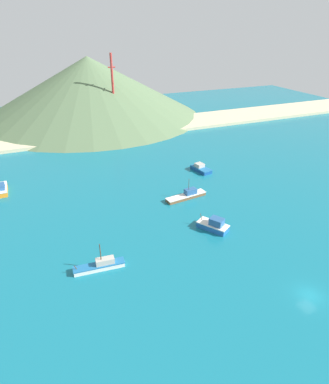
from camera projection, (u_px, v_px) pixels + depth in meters
ground at (215, 211)px, 78.92m from camera, size 260.00×280.00×0.50m
fishing_boat_1 at (187, 195)px, 84.06m from camera, size 11.15×3.74×5.26m
fishing_boat_2 at (214, 225)px, 71.02m from camera, size 6.02×7.19×2.92m
fishing_boat_4 at (101, 265)px, 59.74m from camera, size 9.34×2.62×5.30m
fishing_boat_5 at (201, 168)px, 99.51m from camera, size 4.33×7.30×2.14m
fishing_boat_6 at (1, 189)px, 86.61m from camera, size 3.33×7.59×4.87m
beach_strip at (126, 129)px, 137.67m from camera, size 247.00×21.69×1.20m
hill_central at (90, 87)px, 152.88m from camera, size 101.90×101.90×26.78m
radio_tower at (113, 91)px, 134.89m from camera, size 2.95×2.36×29.54m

